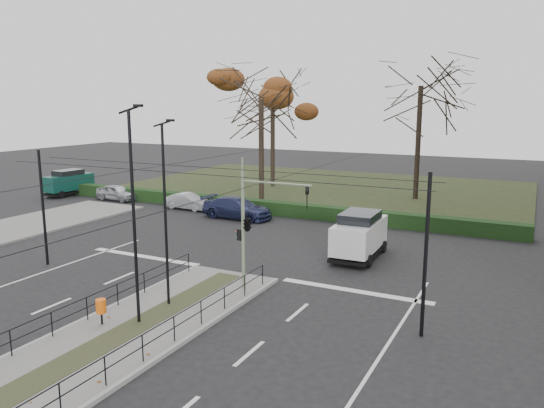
% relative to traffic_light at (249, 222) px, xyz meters
% --- Properties ---
extents(ground, '(140.00, 140.00, 0.00)m').
position_rel_traffic_light_xyz_m(ground, '(-1.81, -3.22, -3.20)').
color(ground, black).
rests_on(ground, ground).
extents(median_island, '(4.40, 15.00, 0.14)m').
position_rel_traffic_light_xyz_m(median_island, '(-1.81, -5.72, -3.13)').
color(median_island, '#62605E').
rests_on(median_island, ground).
extents(park, '(38.00, 26.00, 0.10)m').
position_rel_traffic_light_xyz_m(park, '(-7.81, 28.78, -3.15)').
color(park, black).
rests_on(park, ground).
extents(hedge, '(38.00, 1.00, 1.00)m').
position_rel_traffic_light_xyz_m(hedge, '(-7.81, 15.38, -2.70)').
color(hedge, black).
rests_on(hedge, ground).
extents(median_railing, '(4.14, 13.24, 0.92)m').
position_rel_traffic_light_xyz_m(median_railing, '(-1.81, -5.82, -2.22)').
color(median_railing, black).
rests_on(median_railing, median_island).
extents(catenary, '(20.00, 34.00, 6.00)m').
position_rel_traffic_light_xyz_m(catenary, '(-1.81, -1.60, 0.22)').
color(catenary, black).
rests_on(catenary, ground).
extents(traffic_light, '(3.57, 2.05, 5.25)m').
position_rel_traffic_light_xyz_m(traffic_light, '(0.00, 0.00, 0.00)').
color(traffic_light, gray).
rests_on(traffic_light, median_island).
extents(litter_bin, '(0.38, 0.38, 0.98)m').
position_rel_traffic_light_xyz_m(litter_bin, '(-3.07, -5.88, -2.36)').
color(litter_bin, black).
rests_on(litter_bin, median_island).
extents(streetlamp_median_near, '(0.68, 0.14, 8.12)m').
position_rel_traffic_light_xyz_m(streetlamp_median_near, '(-1.95, -5.09, 1.07)').
color(streetlamp_median_near, black).
rests_on(streetlamp_median_near, median_island).
extents(streetlamp_median_far, '(0.63, 0.13, 7.56)m').
position_rel_traffic_light_xyz_m(streetlamp_median_far, '(-2.08, -3.12, 0.78)').
color(streetlamp_median_far, black).
rests_on(streetlamp_median_far, median_island).
extents(parked_car_first, '(4.02, 1.75, 1.35)m').
position_rel_traffic_light_xyz_m(parked_car_first, '(-21.27, 14.59, -2.52)').
color(parked_car_first, '#A8ABB0').
rests_on(parked_car_first, ground).
extents(parked_car_second, '(3.89, 1.45, 1.27)m').
position_rel_traffic_light_xyz_m(parked_car_second, '(-13.42, 14.08, -2.56)').
color(parked_car_second, '#A8ABB0').
rests_on(parked_car_second, ground).
extents(parked_car_third, '(5.37, 2.31, 1.54)m').
position_rel_traffic_light_xyz_m(parked_car_third, '(-8.27, 12.97, -2.43)').
color(parked_car_third, '#1E2447').
rests_on(parked_car_third, ground).
extents(white_van, '(2.28, 4.80, 2.51)m').
position_rel_traffic_light_xyz_m(white_van, '(2.72, 7.38, -1.89)').
color(white_van, silver).
rests_on(white_van, ground).
extents(green_van, '(2.19, 4.65, 2.32)m').
position_rel_traffic_light_xyz_m(green_van, '(-26.95, 14.56, -1.99)').
color(green_van, '#0C362D').
rests_on(green_van, ground).
extents(rust_tree, '(10.82, 10.82, 13.07)m').
position_rel_traffic_light_xyz_m(rust_tree, '(-12.62, 27.41, 6.83)').
color(rust_tree, black).
rests_on(rust_tree, park).
extents(bare_tree_center, '(7.94, 7.94, 12.76)m').
position_rel_traffic_light_xyz_m(bare_tree_center, '(1.74, 26.57, 5.81)').
color(bare_tree_center, black).
rests_on(bare_tree_center, park).
extents(bare_tree_near, '(7.78, 7.78, 11.24)m').
position_rel_traffic_light_xyz_m(bare_tree_near, '(-9.50, 19.10, 4.75)').
color(bare_tree_near, black).
rests_on(bare_tree_near, park).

